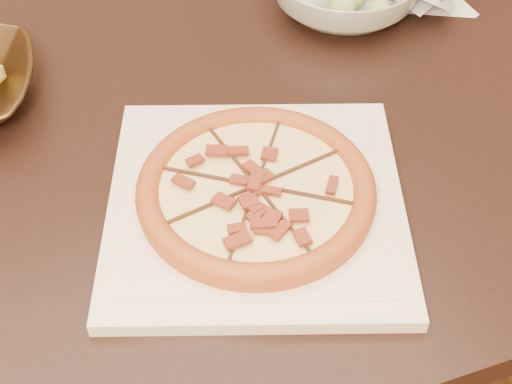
% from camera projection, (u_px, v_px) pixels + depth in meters
% --- Properties ---
extents(floor, '(4.00, 4.00, 0.02)m').
position_uv_depth(floor, '(154.00, 350.00, 1.57)').
color(floor, black).
rests_on(floor, ground).
extents(dining_table, '(1.35, 0.91, 0.75)m').
position_uv_depth(dining_table, '(144.00, 208.00, 0.98)').
color(dining_table, black).
rests_on(dining_table, floor).
extents(plate, '(0.44, 0.44, 0.02)m').
position_uv_depth(plate, '(256.00, 204.00, 0.82)').
color(plate, white).
rests_on(plate, dining_table).
extents(pizza, '(0.27, 0.27, 0.03)m').
position_uv_depth(pizza, '(256.00, 190.00, 0.81)').
color(pizza, '#C05021').
rests_on(pizza, plate).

